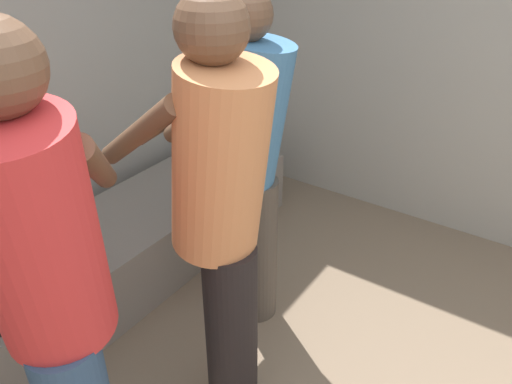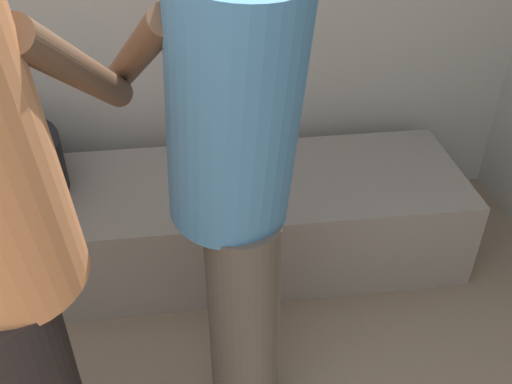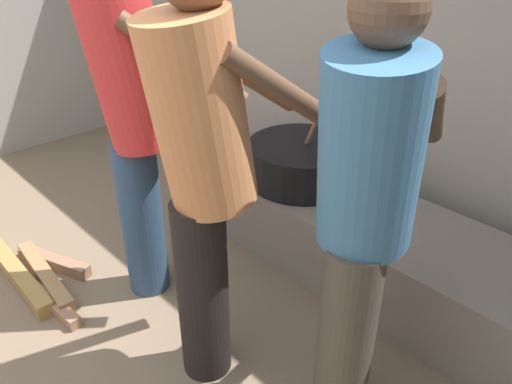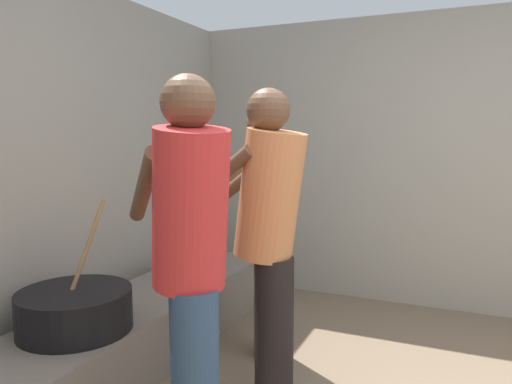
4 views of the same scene
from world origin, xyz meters
name	(u,v)px [view 2 (image 2 of 4)]	position (x,y,z in m)	size (l,w,h in m)	color
hearth_ledge	(148,227)	(0.64, 2.03, 0.19)	(2.52, 0.60, 0.38)	slate
cook_in_blue_shirt	(235,171)	(0.94, 1.33, 0.89)	(0.55, 0.72, 1.56)	#4C4238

